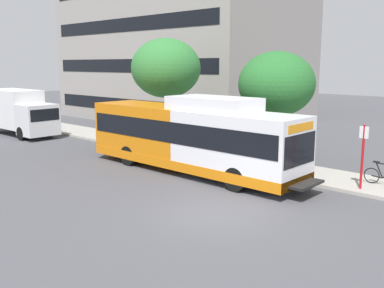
# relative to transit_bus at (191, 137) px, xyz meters

# --- Properties ---
(ground_plane) EXTENTS (120.00, 120.00, 0.00)m
(ground_plane) POSITION_rel_transit_bus_xyz_m (-3.83, 3.32, -1.70)
(ground_plane) COLOR #4C4C51
(sidewalk_curb) EXTENTS (3.00, 56.00, 0.14)m
(sidewalk_curb) POSITION_rel_transit_bus_xyz_m (3.17, 1.32, -1.63)
(sidewalk_curb) COLOR #A8A399
(sidewalk_curb) RESTS_ON ground
(transit_bus) EXTENTS (2.58, 12.25, 3.65)m
(transit_bus) POSITION_rel_transit_bus_xyz_m (0.00, 0.00, 0.00)
(transit_bus) COLOR white
(transit_bus) RESTS_ON ground
(bus_stop_sign_pole) EXTENTS (0.10, 0.36, 2.60)m
(bus_stop_sign_pole) POSITION_rel_transit_bus_xyz_m (2.22, -7.27, -0.05)
(bus_stop_sign_pole) COLOR red
(bus_stop_sign_pole) RESTS_ON sidewalk_curb
(street_tree_near_stop) EXTENTS (3.85, 3.85, 5.60)m
(street_tree_near_stop) POSITION_rel_transit_bus_xyz_m (4.27, -1.92, 2.39)
(street_tree_near_stop) COLOR #4C3823
(street_tree_near_stop) RESTS_ON sidewalk_curb
(street_tree_mid_block) EXTENTS (4.30, 4.30, 6.53)m
(street_tree_mid_block) POSITION_rel_transit_bus_xyz_m (4.08, 5.90, 3.12)
(street_tree_mid_block) COLOR #4C3823
(street_tree_mid_block) RESTS_ON sidewalk_curb
(box_truck_background) EXTENTS (2.32, 7.01, 3.25)m
(box_truck_background) POSITION_rel_transit_bus_xyz_m (-0.38, 16.58, 0.04)
(box_truck_background) COLOR silver
(box_truck_background) RESTS_ON ground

